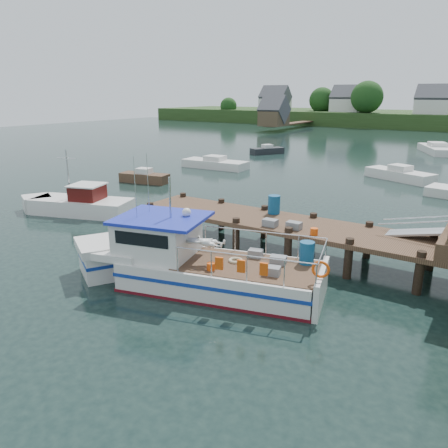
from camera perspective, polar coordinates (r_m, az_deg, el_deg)
The scene contains 9 objects.
ground_plane at distance 20.22m, azimuth 4.71°, elevation -2.95°, with size 160.00×160.00×0.00m, color black.
dock at distance 17.56m, azimuth 23.87°, elevation 0.24°, with size 16.60×3.00×4.78m.
lobster_boat at distance 15.98m, azimuth -4.59°, elevation -5.13°, with size 9.86×4.86×4.75m.
work_boat at distance 26.93m, azimuth -18.68°, elevation 2.54°, with size 7.02×3.92×3.72m.
moored_rowboat at distance 35.10m, azimuth -10.35°, elevation 6.04°, with size 4.11×2.03×1.14m.
moored_a at distance 41.35m, azimuth -1.18°, elevation 7.91°, with size 6.36×2.41×1.15m.
moored_b at distance 38.34m, azimuth 21.95°, elevation 6.03°, with size 5.80×3.96×1.22m.
moored_d at distance 57.55m, azimuth 26.03°, elevation 8.79°, with size 5.32×7.79×1.26m.
moored_e at distance 51.47m, azimuth 5.65°, elevation 9.56°, with size 3.17×4.03×1.08m.
Camera 1 is at (9.03, -16.76, 6.81)m, focal length 35.00 mm.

